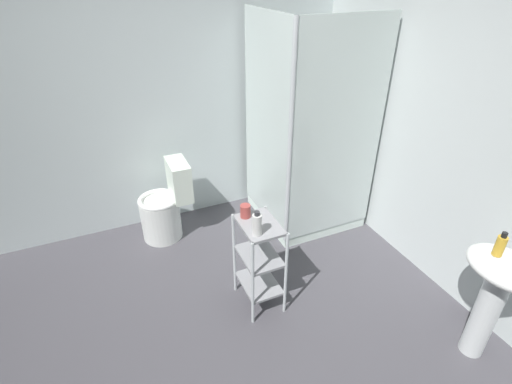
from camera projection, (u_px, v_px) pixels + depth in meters
The scene contains 10 objects.
ground_plane at pixel (230, 350), 2.66m from camera, with size 4.20×4.20×0.02m, color #4C4A51.
wall_back at pixel (476, 140), 2.65m from camera, with size 4.20×0.14×2.50m.
wall_left at pixel (154, 98), 3.47m from camera, with size 0.10×4.20×2.50m, color silver.
shower_stall at pixel (302, 181), 3.77m from camera, with size 0.92×0.92×2.00m.
pedestal_sink at pixel (496, 288), 2.37m from camera, with size 0.46×0.37×0.81m.
toilet at pixel (165, 207), 3.63m from camera, with size 0.37×0.49×0.76m.
storage_cart at pixel (259, 257), 2.83m from camera, with size 0.38×0.28×0.74m.
hand_soap_bottle at pixel (500, 245), 2.25m from camera, with size 0.06×0.06×0.16m.
lotion_bottle_white at pixel (257, 224), 2.53m from camera, with size 0.06×0.06×0.18m.
rinse_cup at pixel (245, 211), 2.72m from camera, with size 0.07×0.07×0.10m, color #B24742.
Camera 1 is at (1.65, -0.53, 2.30)m, focal length 26.98 mm.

